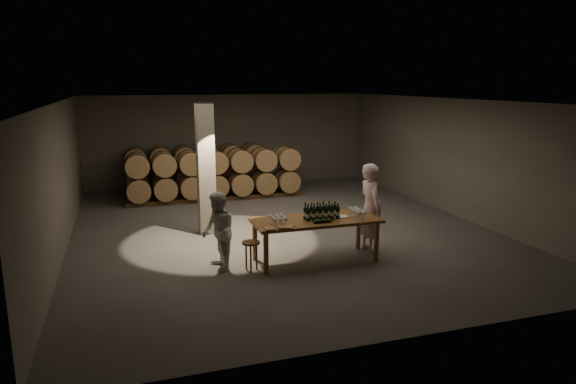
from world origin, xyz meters
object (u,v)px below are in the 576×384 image
object	(u,v)px
tasting_table	(316,224)
notebook_near	(285,227)
person_man	(370,208)
person_woman	(218,232)
bottle_cluster	(322,213)
plate	(341,217)
stool	(251,247)

from	to	relation	value
tasting_table	notebook_near	xyz separation A→B (m)	(-0.80, -0.44, 0.12)
person_man	person_woman	xyz separation A→B (m)	(-3.35, -0.14, -0.19)
tasting_table	notebook_near	size ratio (longest dim) A/B	9.44
notebook_near	person_woman	distance (m)	1.32
tasting_table	bottle_cluster	world-z (taller)	bottle_cluster
bottle_cluster	person_woman	bearing A→B (deg)	176.30
bottle_cluster	person_woman	xyz separation A→B (m)	(-2.11, 0.14, -0.24)
tasting_table	plate	size ratio (longest dim) A/B	8.65
notebook_near	person_woman	bearing A→B (deg)	171.91
bottle_cluster	stool	size ratio (longest dim) A/B	1.25
notebook_near	person_woman	size ratio (longest dim) A/B	0.18
bottle_cluster	plate	bearing A→B (deg)	1.58
tasting_table	bottle_cluster	distance (m)	0.26
notebook_near	tasting_table	bearing A→B (deg)	44.77
plate	stool	world-z (taller)	plate
stool	bottle_cluster	bearing A→B (deg)	3.93
tasting_table	stool	xyz separation A→B (m)	(-1.40, -0.14, -0.31)
notebook_near	stool	world-z (taller)	notebook_near
tasting_table	bottle_cluster	bearing A→B (deg)	-18.38
tasting_table	notebook_near	bearing A→B (deg)	-151.35
bottle_cluster	stool	bearing A→B (deg)	-176.07
bottle_cluster	person_woman	distance (m)	2.13
plate	notebook_near	xyz separation A→B (m)	(-1.36, -0.41, 0.01)
plate	person_woman	world-z (taller)	person_woman
stool	person_man	distance (m)	2.83
bottle_cluster	person_man	world-z (taller)	person_man
tasting_table	person_woman	size ratio (longest dim) A/B	1.66
notebook_near	stool	xyz separation A→B (m)	(-0.60, 0.30, -0.43)
bottle_cluster	person_man	xyz separation A→B (m)	(1.24, 0.27, -0.05)
tasting_table	person_man	bearing A→B (deg)	9.84
plate	tasting_table	bearing A→B (deg)	177.46
stool	plate	bearing A→B (deg)	3.40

